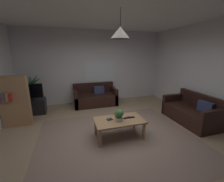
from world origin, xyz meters
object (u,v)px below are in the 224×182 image
at_px(couch_right_side, 191,113).
at_px(remote_on_table_1, 131,117).
at_px(tv_stand, 31,107).
at_px(tv, 29,92).
at_px(remote_on_table_0, 127,118).
at_px(book_on_table_0, 110,119).
at_px(couch_under_window, 95,98).
at_px(bookshelf_corner, 15,101).
at_px(pendant_lamp, 120,33).
at_px(potted_palm_corner, 32,94).
at_px(coffee_table, 119,122).
at_px(potted_plant_on_table, 119,115).

xyz_separation_m(couch_right_side, remote_on_table_1, (-1.97, -0.15, 0.19)).
distance_m(tv_stand, tv, 0.52).
xyz_separation_m(remote_on_table_0, remote_on_table_1, (0.11, -0.00, 0.00)).
bearing_deg(book_on_table_0, remote_on_table_1, -4.44).
height_order(couch_under_window, remote_on_table_0, couch_under_window).
bearing_deg(tv, couch_right_side, -23.11).
distance_m(couch_right_side, remote_on_table_1, 1.99).
height_order(remote_on_table_0, bookshelf_corner, bookshelf_corner).
relative_size(remote_on_table_1, pendant_lamp, 0.28).
height_order(couch_under_window, book_on_table_0, couch_under_window).
distance_m(couch_right_side, bookshelf_corner, 4.95).
xyz_separation_m(book_on_table_0, remote_on_table_1, (0.53, -0.04, -0.00)).
height_order(remote_on_table_0, tv_stand, tv_stand).
bearing_deg(remote_on_table_1, couch_under_window, 13.44).
xyz_separation_m(remote_on_table_1, potted_palm_corner, (-2.67, 2.62, 0.11)).
relative_size(coffee_table, pendant_lamp, 2.00).
bearing_deg(pendant_lamp, bookshelf_corner, 151.34).
height_order(potted_plant_on_table, pendant_lamp, pendant_lamp).
relative_size(potted_plant_on_table, pendant_lamp, 0.50).
bearing_deg(tv_stand, coffee_table, -42.94).
bearing_deg(tv, book_on_table_0, -44.63).
bearing_deg(pendant_lamp, couch_right_side, 4.11).
distance_m(remote_on_table_0, bookshelf_corner, 3.02).
bearing_deg(book_on_table_0, couch_right_side, 2.38).
distance_m(couch_under_window, remote_on_table_1, 2.46).
height_order(couch_under_window, tv, tv).
relative_size(couch_right_side, remote_on_table_0, 9.76).
distance_m(remote_on_table_0, tv_stand, 3.30).
height_order(book_on_table_0, potted_plant_on_table, potted_plant_on_table).
bearing_deg(remote_on_table_1, couch_right_side, -82.44).
xyz_separation_m(coffee_table, book_on_table_0, (-0.22, 0.06, 0.08)).
distance_m(remote_on_table_1, tv_stand, 3.39).
height_order(remote_on_table_0, potted_plant_on_table, potted_plant_on_table).
xyz_separation_m(tv_stand, tv, (0.00, -0.02, 0.52)).
bearing_deg(remote_on_table_1, tv_stand, 54.30).
bearing_deg(couch_right_side, remote_on_table_0, -86.13).
relative_size(couch_under_window, coffee_table, 1.39).
relative_size(coffee_table, tv, 1.39).
bearing_deg(tv, couch_under_window, 7.97).
bearing_deg(coffee_table, pendant_lamp, -53.13).
relative_size(potted_plant_on_table, tv_stand, 0.32).
bearing_deg(couch_under_window, remote_on_table_0, -82.52).
bearing_deg(couch_under_window, bookshelf_corner, -155.78).
bearing_deg(coffee_table, tv_stand, 137.06).
height_order(coffee_table, tv_stand, tv_stand).
relative_size(couch_under_window, bookshelf_corner, 1.14).
relative_size(couch_right_side, remote_on_table_1, 9.76).
distance_m(remote_on_table_0, pendant_lamp, 1.92).
xyz_separation_m(tv_stand, pendant_lamp, (2.31, -2.15, 2.12)).
xyz_separation_m(potted_plant_on_table, tv, (-2.29, 2.18, 0.17)).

